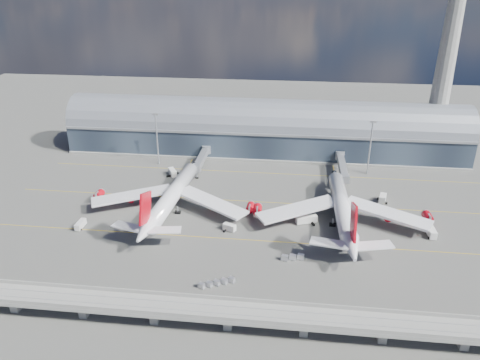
# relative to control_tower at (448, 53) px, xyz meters

# --- Properties ---
(ground) EXTENTS (500.00, 500.00, 0.00)m
(ground) POSITION_rel_control_tower_xyz_m (-85.00, -83.00, -51.64)
(ground) COLOR #474744
(ground) RESTS_ON ground
(taxi_lines) EXTENTS (200.00, 80.12, 0.01)m
(taxi_lines) POSITION_rel_control_tower_xyz_m (-85.00, -60.89, -51.63)
(taxi_lines) COLOR gold
(taxi_lines) RESTS_ON ground
(terminal) EXTENTS (200.00, 30.00, 28.00)m
(terminal) POSITION_rel_control_tower_xyz_m (-85.00, -5.01, -40.30)
(terminal) COLOR #1E2733
(terminal) RESTS_ON ground
(control_tower) EXTENTS (19.00, 19.00, 103.00)m
(control_tower) POSITION_rel_control_tower_xyz_m (0.00, 0.00, 0.00)
(control_tower) COLOR gray
(control_tower) RESTS_ON ground
(guideway) EXTENTS (220.00, 8.50, 7.20)m
(guideway) POSITION_rel_control_tower_xyz_m (-85.00, -138.00, -46.34)
(guideway) COLOR gray
(guideway) RESTS_ON ground
(floodlight_mast_left) EXTENTS (3.00, 0.70, 25.70)m
(floodlight_mast_left) POSITION_rel_control_tower_xyz_m (-135.00, -28.00, -38.00)
(floodlight_mast_left) COLOR gray
(floodlight_mast_left) RESTS_ON ground
(floodlight_mast_right) EXTENTS (3.00, 0.70, 25.70)m
(floodlight_mast_right) POSITION_rel_control_tower_xyz_m (-35.00, -28.00, -38.00)
(floodlight_mast_right) COLOR gray
(floodlight_mast_right) RESTS_ON ground
(airliner_left) EXTENTS (65.83, 69.17, 21.07)m
(airliner_left) POSITION_rel_control_tower_xyz_m (-116.56, -75.02, -45.62)
(airliner_left) COLOR white
(airliner_left) RESTS_ON ground
(airliner_right) EXTENTS (66.68, 69.68, 22.13)m
(airliner_right) POSITION_rel_control_tower_xyz_m (-50.68, -77.11, -45.90)
(airliner_right) COLOR white
(airliner_right) RESTS_ON ground
(jet_bridge_left) EXTENTS (4.40, 28.00, 7.25)m
(jet_bridge_left) POSITION_rel_control_tower_xyz_m (-112.91, -29.88, -46.46)
(jet_bridge_left) COLOR gray
(jet_bridge_left) RESTS_ON ground
(jet_bridge_right) EXTENTS (4.40, 32.00, 7.25)m
(jet_bridge_right) POSITION_rel_control_tower_xyz_m (-47.23, -31.82, -46.46)
(jet_bridge_right) COLOR gray
(jet_bridge_right) RESTS_ON ground
(service_truck_0) EXTENTS (2.29, 6.16, 2.53)m
(service_truck_0) POSITION_rel_control_tower_xyz_m (-146.62, -91.86, -50.33)
(service_truck_0) COLOR silver
(service_truck_0) RESTS_ON ground
(service_truck_1) EXTENTS (5.11, 3.75, 2.69)m
(service_truck_1) POSITION_rel_control_tower_xyz_m (-91.66, -87.51, -50.28)
(service_truck_1) COLOR silver
(service_truck_1) RESTS_ON ground
(service_truck_2) EXTENTS (8.34, 5.11, 2.92)m
(service_truck_2) POSITION_rel_control_tower_xyz_m (-63.65, -78.42, -50.12)
(service_truck_2) COLOR silver
(service_truck_2) RESTS_ON ground
(service_truck_3) EXTENTS (2.68, 6.25, 3.00)m
(service_truck_3) POSITION_rel_control_tower_xyz_m (-19.40, -82.80, -50.10)
(service_truck_3) COLOR silver
(service_truck_3) RESTS_ON ground
(service_truck_4) EXTENTS (3.84, 5.90, 3.15)m
(service_truck_4) POSITION_rel_control_tower_xyz_m (-32.47, -57.11, -50.05)
(service_truck_4) COLOR silver
(service_truck_4) RESTS_ON ground
(service_truck_5) EXTENTS (5.34, 6.84, 3.12)m
(service_truck_5) POSITION_rel_control_tower_xyz_m (-124.82, -41.02, -50.04)
(service_truck_5) COLOR silver
(service_truck_5) RESTS_ON ground
(cargo_train_0) EXTENTS (8.01, 3.35, 1.75)m
(cargo_train_0) POSITION_rel_control_tower_xyz_m (-68.38, -103.56, -50.72)
(cargo_train_0) COLOR gray
(cargo_train_0) RESTS_ON ground
(cargo_train_1) EXTENTS (11.20, 6.21, 1.55)m
(cargo_train_1) POSITION_rel_control_tower_xyz_m (-91.02, -119.83, -50.83)
(cargo_train_1) COLOR gray
(cargo_train_1) RESTS_ON ground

